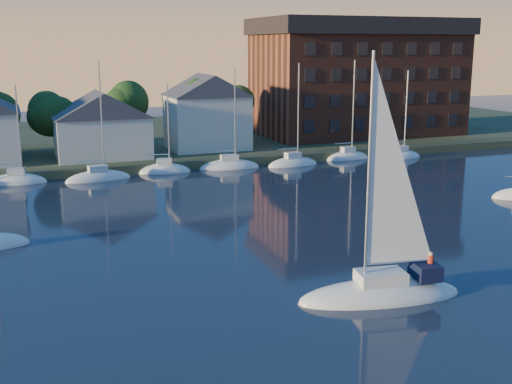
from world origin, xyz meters
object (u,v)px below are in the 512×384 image
clubhouse_east (207,111)px  hero_sailboat (383,288)px  clubhouse_centre (102,124)px  condo_block (358,76)px

clubhouse_east → hero_sailboat: 51.68m
hero_sailboat → clubhouse_centre: bearing=-70.0°
condo_block → hero_sailboat: size_ratio=2.02×
condo_block → clubhouse_east: bearing=-167.1°
clubhouse_centre → condo_block: bearing=11.2°
clubhouse_centre → clubhouse_east: clubhouse_east is taller
condo_block → hero_sailboat: condo_block is taller
clubhouse_centre → hero_sailboat: size_ratio=0.75×
clubhouse_east → condo_block: (26.00, 5.95, 3.79)m
clubhouse_centre → condo_block: (40.00, 7.95, 4.66)m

